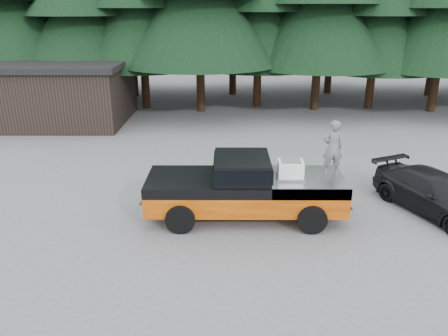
{
  "coord_description": "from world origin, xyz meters",
  "views": [
    {
      "loc": [
        0.52,
        -11.73,
        6.04
      ],
      "look_at": [
        0.47,
        0.0,
        1.67
      ],
      "focal_mm": 35.0,
      "sensor_mm": 36.0,
      "label": 1
    }
  ],
  "objects_px": {
    "air_compressor": "(290,170)",
    "pickup_truck": "(245,197)",
    "utility_building": "(52,91)",
    "parked_car": "(435,193)",
    "man_on_bed": "(333,148)"
  },
  "relations": [
    {
      "from": "air_compressor",
      "to": "parked_car",
      "type": "height_order",
      "value": "air_compressor"
    },
    {
      "from": "pickup_truck",
      "to": "parked_car",
      "type": "distance_m",
      "value": 5.9
    },
    {
      "from": "pickup_truck",
      "to": "utility_building",
      "type": "height_order",
      "value": "utility_building"
    },
    {
      "from": "air_compressor",
      "to": "utility_building",
      "type": "bearing_deg",
      "value": 135.21
    },
    {
      "from": "parked_car",
      "to": "utility_building",
      "type": "bearing_deg",
      "value": 120.52
    },
    {
      "from": "parked_car",
      "to": "utility_building",
      "type": "distance_m",
      "value": 19.65
    },
    {
      "from": "parked_car",
      "to": "air_compressor",
      "type": "bearing_deg",
      "value": 162.49
    },
    {
      "from": "air_compressor",
      "to": "parked_car",
      "type": "bearing_deg",
      "value": 7.97
    },
    {
      "from": "pickup_truck",
      "to": "parked_car",
      "type": "height_order",
      "value": "pickup_truck"
    },
    {
      "from": "air_compressor",
      "to": "utility_building",
      "type": "xyz_separation_m",
      "value": [
        -11.39,
        11.91,
        0.09
      ]
    },
    {
      "from": "man_on_bed",
      "to": "utility_building",
      "type": "height_order",
      "value": "utility_building"
    },
    {
      "from": "air_compressor",
      "to": "pickup_truck",
      "type": "bearing_deg",
      "value": 175.02
    },
    {
      "from": "pickup_truck",
      "to": "utility_building",
      "type": "distance_m",
      "value": 15.53
    },
    {
      "from": "pickup_truck",
      "to": "man_on_bed",
      "type": "bearing_deg",
      "value": 3.52
    },
    {
      "from": "air_compressor",
      "to": "man_on_bed",
      "type": "relative_size",
      "value": 0.44
    }
  ]
}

